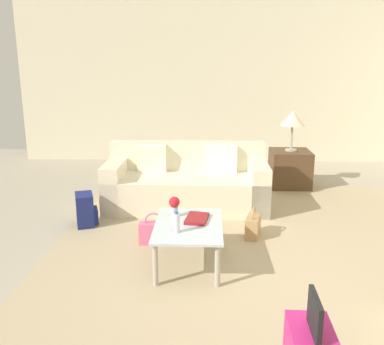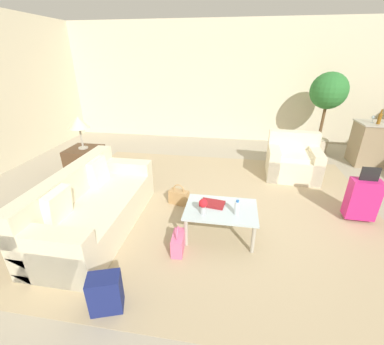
% 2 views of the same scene
% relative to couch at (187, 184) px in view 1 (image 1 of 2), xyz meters
% --- Properties ---
extents(ground_plane, '(12.00, 12.00, 0.00)m').
position_rel_couch_xyz_m(ground_plane, '(2.19, 0.60, -0.30)').
color(ground_plane, '#A89E89').
extents(wall_left, '(0.12, 8.00, 3.10)m').
position_rel_couch_xyz_m(wall_left, '(-2.87, 0.60, 1.25)').
color(wall_left, beige).
rests_on(wall_left, ground).
extents(area_rug, '(5.20, 4.40, 0.01)m').
position_rel_couch_xyz_m(area_rug, '(1.59, 0.80, -0.30)').
color(area_rug, tan).
rests_on(area_rug, ground).
extents(couch, '(0.93, 2.16, 0.85)m').
position_rel_couch_xyz_m(couch, '(0.00, 0.00, 0.00)').
color(couch, beige).
rests_on(couch, ground).
extents(coffee_table, '(0.94, 0.65, 0.42)m').
position_rel_couch_xyz_m(coffee_table, '(1.79, 0.10, 0.06)').
color(coffee_table, silver).
rests_on(coffee_table, ground).
extents(water_bottle, '(0.06, 0.06, 0.20)m').
position_rel_couch_xyz_m(water_bottle, '(1.99, -0.00, 0.22)').
color(water_bottle, silver).
rests_on(water_bottle, coffee_table).
extents(coffee_table_book, '(0.34, 0.25, 0.03)m').
position_rel_couch_xyz_m(coffee_table_book, '(1.67, 0.18, 0.14)').
color(coffee_table_book, maroon).
rests_on(coffee_table_book, coffee_table).
extents(flower_vase, '(0.11, 0.11, 0.21)m').
position_rel_couch_xyz_m(flower_vase, '(1.57, -0.05, 0.25)').
color(flower_vase, '#B2B7BC').
rests_on(flower_vase, coffee_table).
extents(side_table, '(0.61, 0.61, 0.58)m').
position_rel_couch_xyz_m(side_table, '(-1.01, 1.60, -0.01)').
color(side_table, '#513823').
rests_on(side_table, ground).
extents(table_lamp, '(0.37, 0.37, 0.63)m').
position_rel_couch_xyz_m(table_lamp, '(-1.01, 1.60, 0.78)').
color(table_lamp, '#ADA899').
rests_on(table_lamp, side_table).
extents(handbag_tan, '(0.34, 0.21, 0.36)m').
position_rel_couch_xyz_m(handbag_tan, '(1.07, 0.81, -0.17)').
color(handbag_tan, tan).
rests_on(handbag_tan, ground).
extents(handbag_pink, '(0.16, 0.33, 0.36)m').
position_rel_couch_xyz_m(handbag_pink, '(1.30, -0.30, -0.17)').
color(handbag_pink, pink).
rests_on(handbag_pink, ground).
extents(backpack_navy, '(0.35, 0.32, 0.40)m').
position_rel_couch_xyz_m(backpack_navy, '(0.79, -1.19, -0.11)').
color(backpack_navy, navy).
rests_on(backpack_navy, ground).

